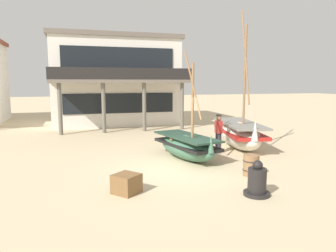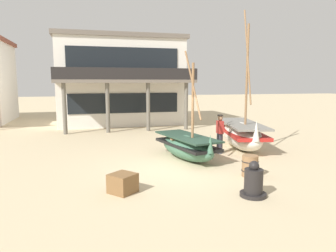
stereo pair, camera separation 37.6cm
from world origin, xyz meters
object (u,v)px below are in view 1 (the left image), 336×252
(fishing_boat_near_left, at_px, (187,146))
(capstan_winch, at_px, (257,182))
(fishing_boat_centre_large, at_px, (239,133))
(wooden_barrel, at_px, (251,165))
(cargo_crate, at_px, (126,184))
(harbor_building_main, at_px, (114,81))
(fisherman_by_hull, at_px, (218,134))

(fishing_boat_near_left, relative_size, capstan_winch, 4.34)
(fishing_boat_centre_large, height_order, wooden_barrel, fishing_boat_centre_large)
(cargo_crate, relative_size, harbor_building_main, 0.07)
(capstan_winch, height_order, wooden_barrel, capstan_winch)
(capstan_winch, bearing_deg, wooden_barrel, 63.36)
(fisherman_by_hull, relative_size, capstan_winch, 1.71)
(capstan_winch, bearing_deg, fishing_boat_centre_large, 64.87)
(fishing_boat_near_left, bearing_deg, fisherman_by_hull, 19.23)
(fishing_boat_centre_large, relative_size, capstan_winch, 6.37)
(fishing_boat_near_left, distance_m, cargo_crate, 4.39)
(harbor_building_main, bearing_deg, fisherman_by_hull, -75.87)
(fishing_boat_centre_large, bearing_deg, harbor_building_main, 111.81)
(fishing_boat_near_left, height_order, fisherman_by_hull, fishing_boat_near_left)
(fishing_boat_near_left, height_order, cargo_crate, fishing_boat_near_left)
(fisherman_by_hull, relative_size, cargo_crate, 2.60)
(fisherman_by_hull, distance_m, harbor_building_main, 12.45)
(capstan_winch, distance_m, cargo_crate, 3.59)
(fishing_boat_near_left, relative_size, fishing_boat_centre_large, 0.68)
(fishing_boat_centre_large, distance_m, fisherman_by_hull, 1.65)
(harbor_building_main, bearing_deg, fishing_boat_centre_large, -68.19)
(wooden_barrel, relative_size, cargo_crate, 1.08)
(fishing_boat_near_left, xyz_separation_m, cargo_crate, (-2.96, -3.24, -0.26))
(fishing_boat_near_left, xyz_separation_m, harbor_building_main, (-1.30, 12.45, 2.64))
(capstan_winch, xyz_separation_m, wooden_barrel, (0.84, 1.67, -0.03))
(capstan_winch, bearing_deg, cargo_crate, 160.41)
(fisherman_by_hull, xyz_separation_m, cargo_crate, (-4.64, -3.83, -0.56))
(fisherman_by_hull, height_order, cargo_crate, fisherman_by_hull)
(capstan_winch, distance_m, harbor_building_main, 17.21)
(fisherman_by_hull, bearing_deg, capstan_winch, -104.11)
(fisherman_by_hull, relative_size, wooden_barrel, 2.41)
(fishing_boat_near_left, relative_size, cargo_crate, 6.60)
(harbor_building_main, bearing_deg, fishing_boat_near_left, -84.03)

